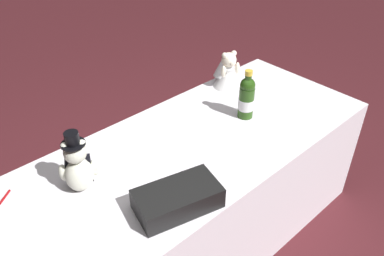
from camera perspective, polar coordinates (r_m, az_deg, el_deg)
The scene contains 7 objects.
ground_plane at distance 2.47m, azimuth 0.00°, elevation -15.44°, with size 12.00×12.00×0.00m, color #47191E.
reception_table at distance 2.21m, azimuth 0.00°, elevation -9.64°, with size 2.02×0.83×0.70m, color white.
teddy_bear_groom at distance 1.74m, azimuth -16.04°, elevation -5.39°, with size 0.15×0.15×0.30m.
teddy_bear_bride at distance 2.45m, azimuth 5.07°, elevation 8.22°, with size 0.19×0.22×0.23m.
champagne_bottle at distance 2.14m, azimuth 7.85°, elevation 4.39°, with size 0.09×0.09×0.28m.
signing_pen at distance 1.85m, azimuth -25.88°, elevation -9.71°, with size 0.12×0.10×0.01m.
gift_case_black at distance 1.63m, azimuth -2.09°, elevation -10.11°, with size 0.38×0.26×0.10m.
Camera 1 is at (1.06, 1.15, 1.91)m, focal length 37.07 mm.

